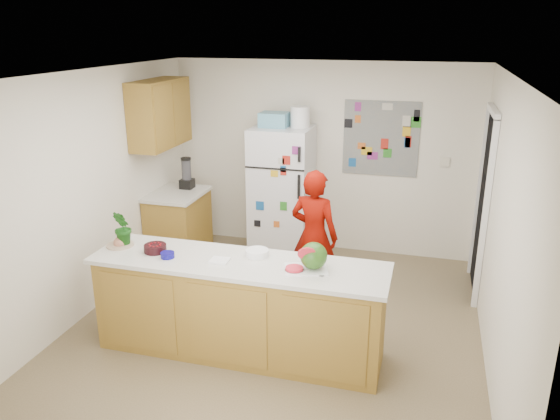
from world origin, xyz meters
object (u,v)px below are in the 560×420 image
(refrigerator, at_px, (282,192))
(cherry_bowl, at_px, (155,248))
(person, at_px, (314,236))
(watermelon, at_px, (314,256))

(refrigerator, xyz_separation_m, cherry_bowl, (-0.56, -2.38, 0.11))
(person, bearing_deg, cherry_bowl, 56.26)
(cherry_bowl, bearing_deg, refrigerator, 76.84)
(refrigerator, distance_m, person, 1.34)
(person, relative_size, cherry_bowl, 7.22)
(refrigerator, xyz_separation_m, watermelon, (0.93, -2.37, 0.20))
(refrigerator, height_order, watermelon, refrigerator)
(person, relative_size, watermelon, 6.32)
(watermelon, bearing_deg, refrigerator, 111.45)
(refrigerator, distance_m, watermelon, 2.56)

